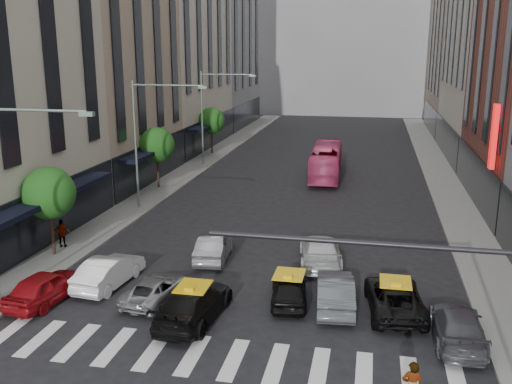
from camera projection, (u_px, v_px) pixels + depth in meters
The scene contains 28 objects.
ground at pixel (207, 380), 20.02m from camera, with size 160.00×160.00×0.00m, color black.
sidewalk_left at pixel (178, 178), 50.73m from camera, with size 3.00×96.00×0.15m, color slate.
sidewalk_right at pixel (448, 190), 46.23m from camera, with size 3.00×96.00×0.15m, color slate.
building_left_b at pixel (102, 39), 46.96m from camera, with size 8.00×16.00×24.00m, color tan.
building_left_d at pixel (219, 21), 81.34m from camera, with size 8.00×18.00×30.00m, color gray.
building_right_d at pixel (469, 26), 74.93m from camera, with size 8.00×18.00×28.00m, color tan.
building_far at pixel (347, 7), 96.25m from camera, with size 30.00×10.00×36.00m, color gray.
tree_near at pixel (49, 193), 30.92m from camera, with size 2.88×2.88×4.95m.
tree_mid at pixel (157, 145), 46.11m from camera, with size 2.88×2.88×4.95m.
tree_far at pixel (211, 121), 61.29m from camera, with size 2.88×2.88×4.95m.
streetlamp_near at pixel (5, 179), 24.33m from camera, with size 5.38×0.25×9.00m.
streetlamp_mid at pixel (148, 128), 39.51m from camera, with size 5.38×0.25×9.00m.
streetlamp_far at pixel (211, 106), 54.70m from camera, with size 5.38×0.25×9.00m.
traffic_signal at pixel (450, 292), 16.46m from camera, with size 10.10×0.20×6.00m.
liberty_sign at pixel (494, 137), 35.06m from camera, with size 0.30×0.70×4.00m.
car_red at pixel (46, 287), 25.99m from camera, with size 1.76×4.37×1.49m, color maroon.
car_white_front at pixel (109, 271), 27.79m from camera, with size 1.58×4.53×1.49m, color white.
car_silver at pixel (156, 289), 26.12m from camera, with size 1.93×4.19×1.16m, color gray.
taxi_left at pixel (194, 303), 24.25m from camera, with size 2.13×5.25×1.52m, color black.
taxi_center at pixel (289, 289), 25.92m from camera, with size 1.61×3.99×1.36m, color black.
car_grey_mid at pixel (335, 291), 25.47m from camera, with size 1.61×4.62×1.52m, color #484C51.
taxi_right at pixel (395, 297), 25.02m from camera, with size 2.31×5.01×1.39m, color black.
car_grey_curb at pixel (458, 326), 22.44m from camera, with size 1.92×4.73×1.37m, color #44454C.
car_row2_left at pixel (215, 247), 31.27m from camera, with size 1.53×4.39×1.45m, color #9C9BA0.
car_row2_right at pixel (320, 250), 30.58m from camera, with size 2.15×5.30×1.54m, color silver.
bus at pixel (326, 161), 50.78m from camera, with size 2.44×10.43×2.90m, color #D43E71.
rider at pixel (413, 372), 17.47m from camera, with size 0.65×0.43×1.78m, color gray.
pedestrian_far at pixel (62, 233), 32.70m from camera, with size 0.97×0.40×1.66m, color gray.
Camera 1 is at (5.27, -17.06, 11.35)m, focal length 40.00 mm.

